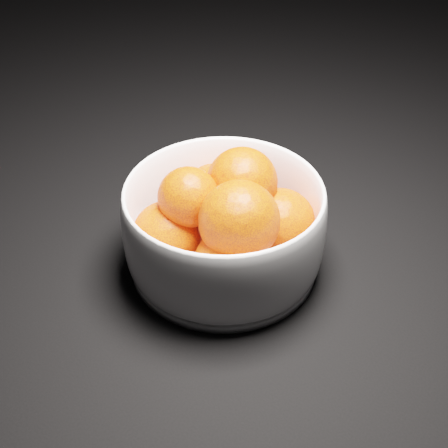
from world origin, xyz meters
The scene contains 2 objects.
bowl centered at (-0.25, 0.25, 0.05)m, with size 0.20×0.20×0.10m.
orange_pile centered at (-0.25, 0.25, 0.06)m, with size 0.16×0.15×0.12m.
Camera 1 is at (0.03, -0.15, 0.45)m, focal length 50.00 mm.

